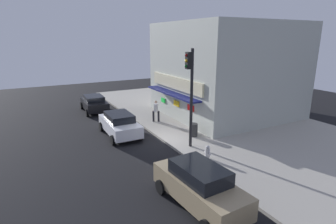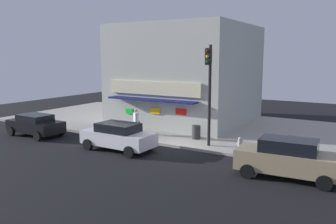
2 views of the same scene
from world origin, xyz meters
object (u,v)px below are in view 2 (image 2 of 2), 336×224
object	(u,v)px
traffic_light	(209,83)
parked_car_black	(35,124)
parked_car_tan	(288,158)
parked_car_white	(118,136)
fire_hydrant	(240,144)
pedestrian	(136,120)
trash_can	(196,132)

from	to	relation	value
traffic_light	parked_car_black	xyz separation A→B (m)	(-11.58, -2.98, -3.12)
parked_car_tan	parked_car_black	bearing A→B (deg)	-179.41
traffic_light	parked_car_tan	bearing A→B (deg)	-28.68
parked_car_white	parked_car_tan	xyz separation A→B (m)	(9.48, 0.16, 0.08)
parked_car_white	parked_car_tan	bearing A→B (deg)	0.95
fire_hydrant	pedestrian	bearing A→B (deg)	176.25
traffic_light	fire_hydrant	distance (m)	3.90
pedestrian	parked_car_black	bearing A→B (deg)	-150.42
fire_hydrant	parked_car_white	bearing A→B (deg)	-155.27
parked_car_white	trash_can	bearing A→B (deg)	55.01
parked_car_tan	fire_hydrant	bearing A→B (deg)	139.00
pedestrian	parked_car_tan	world-z (taller)	pedestrian
fire_hydrant	trash_can	size ratio (longest dim) A/B	0.89
trash_can	parked_car_black	distance (m)	11.03
fire_hydrant	parked_car_tan	bearing A→B (deg)	-41.00
trash_can	parked_car_tan	distance (m)	7.70
traffic_light	parked_car_tan	distance (m)	6.58
fire_hydrant	parked_car_black	size ratio (longest dim) A/B	0.19
parked_car_white	parked_car_black	world-z (taller)	parked_car_white
trash_can	parked_car_white	xyz separation A→B (m)	(-2.95, -4.21, 0.23)
parked_car_tan	trash_can	bearing A→B (deg)	148.16
trash_can	parked_car_tan	world-z (taller)	parked_car_tan
traffic_light	pedestrian	xyz separation A→B (m)	(-5.56, 0.44, -2.80)
fire_hydrant	parked_car_white	size ratio (longest dim) A/B	0.18
trash_can	traffic_light	bearing A→B (deg)	-41.78
parked_car_black	parked_car_white	bearing A→B (deg)	0.12
trash_can	parked_car_white	distance (m)	5.15
parked_car_white	parked_car_black	xyz separation A→B (m)	(-7.23, -0.02, -0.04)
parked_car_tan	traffic_light	bearing A→B (deg)	151.32
parked_car_white	parked_car_black	bearing A→B (deg)	-179.88
fire_hydrant	parked_car_white	distance (m)	6.96
traffic_light	pedestrian	world-z (taller)	traffic_light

